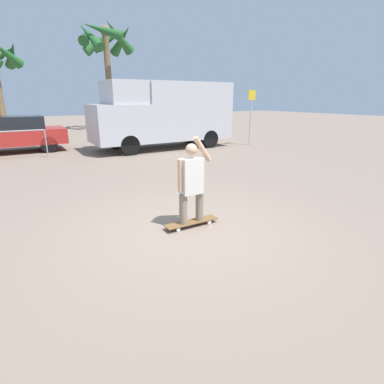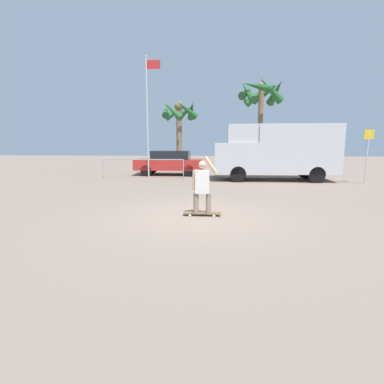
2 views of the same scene
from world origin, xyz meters
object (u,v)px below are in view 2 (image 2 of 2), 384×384
at_px(skateboard, 202,213).
at_px(flagpole, 148,111).
at_px(camper_van, 277,150).
at_px(parked_car_red, 170,162).
at_px(person_skateboarder, 202,184).
at_px(palm_tree_center_background, 180,115).
at_px(palm_tree_near_van, 260,95).
at_px(street_sign, 368,150).

xyz_separation_m(skateboard, flagpole, (-3.54, 9.35, 3.65)).
xyz_separation_m(skateboard, camper_van, (3.49, 8.29, 1.50)).
distance_m(parked_car_red, flagpole, 3.30).
bearing_deg(person_skateboarder, palm_tree_center_background, 98.85).
xyz_separation_m(parked_car_red, palm_tree_near_van, (6.41, 7.88, 5.09)).
bearing_deg(flagpole, street_sign, -12.01).
distance_m(skateboard, camper_van, 9.12).
xyz_separation_m(palm_tree_center_background, flagpole, (-0.72, -8.78, -0.59)).
bearing_deg(skateboard, palm_tree_near_van, 77.98).
bearing_deg(parked_car_red, palm_tree_near_van, 50.89).
bearing_deg(palm_tree_near_van, flagpole, -129.64).
relative_size(palm_tree_center_background, street_sign, 2.17).
xyz_separation_m(person_skateboarder, camper_van, (3.49, 8.29, 0.72)).
distance_m(skateboard, parked_car_red, 10.78).
distance_m(person_skateboarder, flagpole, 10.40).
bearing_deg(skateboard, person_skateboarder, 180.00).
bearing_deg(palm_tree_center_background, parked_car_red, -87.59).
bearing_deg(palm_tree_near_van, person_skateboarder, -102.02).
distance_m(camper_van, palm_tree_center_background, 12.01).
bearing_deg(palm_tree_center_background, palm_tree_near_van, 1.76).
bearing_deg(flagpole, camper_van, -8.55).
bearing_deg(person_skateboarder, flagpole, 110.76).
xyz_separation_m(camper_van, palm_tree_near_van, (0.42, 10.05, 4.30)).
height_order(flagpole, street_sign, flagpole).
height_order(parked_car_red, palm_tree_center_background, palm_tree_center_background).
xyz_separation_m(person_skateboarder, parked_car_red, (-2.50, 10.46, -0.06)).
relative_size(camper_van, street_sign, 2.42).
bearing_deg(flagpole, palm_tree_center_background, 85.32).
bearing_deg(camper_van, flagpole, 171.45).
distance_m(person_skateboarder, palm_tree_center_background, 18.68).
bearing_deg(street_sign, parked_car_red, 160.88).
xyz_separation_m(camper_van, palm_tree_center_background, (-6.31, 9.84, 2.74)).
relative_size(parked_car_red, palm_tree_near_van, 0.57).
xyz_separation_m(skateboard, parked_car_red, (-2.50, 10.46, 0.72)).
relative_size(person_skateboarder, palm_tree_near_van, 0.21).
height_order(person_skateboarder, street_sign, street_sign).
bearing_deg(parked_car_red, person_skateboarder, -76.55).
bearing_deg(person_skateboarder, skateboard, 0.00).
relative_size(palm_tree_center_background, flagpole, 0.82).
height_order(palm_tree_center_background, flagpole, flagpole).
bearing_deg(skateboard, parked_car_red, 103.45).
relative_size(camper_van, palm_tree_near_van, 0.86).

